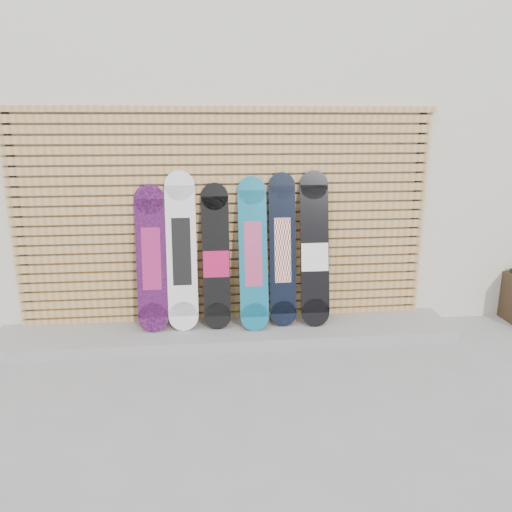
{
  "coord_description": "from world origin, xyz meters",
  "views": [
    {
      "loc": [
        -0.35,
        -4.02,
        2.16
      ],
      "look_at": [
        0.15,
        0.75,
        0.85
      ],
      "focal_mm": 35.0,
      "sensor_mm": 36.0,
      "label": 1
    }
  ],
  "objects_px": {
    "snowboard_2": "(216,258)",
    "snowboard_5": "(315,250)",
    "snowboard_1": "(182,252)",
    "snowboard_4": "(283,250)",
    "snowboard_0": "(151,259)",
    "snowboard_3": "(253,254)"
  },
  "relations": [
    {
      "from": "snowboard_4",
      "to": "snowboard_0",
      "type": "bearing_deg",
      "value": -179.77
    },
    {
      "from": "snowboard_1",
      "to": "snowboard_2",
      "type": "xyz_separation_m",
      "value": [
        0.34,
        -0.0,
        -0.07
      ]
    },
    {
      "from": "snowboard_3",
      "to": "snowboard_4",
      "type": "height_order",
      "value": "snowboard_4"
    },
    {
      "from": "snowboard_0",
      "to": "snowboard_5",
      "type": "relative_size",
      "value": 0.93
    },
    {
      "from": "snowboard_2",
      "to": "snowboard_1",
      "type": "bearing_deg",
      "value": 179.55
    },
    {
      "from": "snowboard_1",
      "to": "snowboard_4",
      "type": "bearing_deg",
      "value": 0.08
    },
    {
      "from": "snowboard_0",
      "to": "snowboard_4",
      "type": "xyz_separation_m",
      "value": [
        1.31,
        0.01,
        0.05
      ]
    },
    {
      "from": "snowboard_2",
      "to": "snowboard_3",
      "type": "xyz_separation_m",
      "value": [
        0.37,
        -0.04,
        0.04
      ]
    },
    {
      "from": "snowboard_2",
      "to": "snowboard_4",
      "type": "xyz_separation_m",
      "value": [
        0.67,
        0.0,
        0.06
      ]
    },
    {
      "from": "snowboard_0",
      "to": "snowboard_3",
      "type": "distance_m",
      "value": 1.01
    },
    {
      "from": "snowboard_5",
      "to": "snowboard_4",
      "type": "bearing_deg",
      "value": 176.05
    },
    {
      "from": "snowboard_2",
      "to": "snowboard_5",
      "type": "relative_size",
      "value": 0.93
    },
    {
      "from": "snowboard_1",
      "to": "snowboard_2",
      "type": "height_order",
      "value": "snowboard_1"
    },
    {
      "from": "snowboard_4",
      "to": "snowboard_5",
      "type": "height_order",
      "value": "snowboard_5"
    },
    {
      "from": "snowboard_0",
      "to": "snowboard_3",
      "type": "xyz_separation_m",
      "value": [
        1.01,
        -0.04,
        0.03
      ]
    },
    {
      "from": "snowboard_0",
      "to": "snowboard_3",
      "type": "bearing_deg",
      "value": -2.14
    },
    {
      "from": "snowboard_0",
      "to": "snowboard_3",
      "type": "height_order",
      "value": "snowboard_3"
    },
    {
      "from": "snowboard_2",
      "to": "snowboard_4",
      "type": "relative_size",
      "value": 0.94
    },
    {
      "from": "snowboard_1",
      "to": "snowboard_5",
      "type": "xyz_separation_m",
      "value": [
        1.34,
        -0.02,
        -0.02
      ]
    },
    {
      "from": "snowboard_5",
      "to": "snowboard_2",
      "type": "bearing_deg",
      "value": 178.94
    },
    {
      "from": "snowboard_1",
      "to": "snowboard_2",
      "type": "relative_size",
      "value": 1.08
    },
    {
      "from": "snowboard_2",
      "to": "snowboard_5",
      "type": "xyz_separation_m",
      "value": [
        1.0,
        -0.02,
        0.05
      ]
    }
  ]
}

